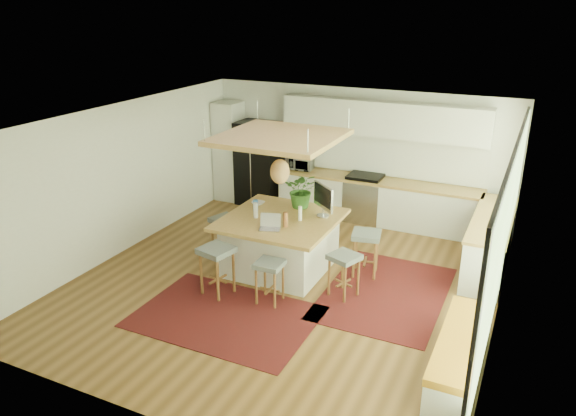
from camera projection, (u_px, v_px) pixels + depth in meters
The scene contains 35 objects.
floor at pixel (286, 282), 9.07m from camera, with size 7.00×7.00×0.00m, color #563818.
ceiling at pixel (286, 120), 8.12m from camera, with size 7.00×7.00×0.00m, color white.
wall_back at pixel (357, 153), 11.56m from camera, with size 6.50×6.50×0.00m, color silver.
wall_front at pixel (140, 313), 5.63m from camera, with size 6.50×6.50×0.00m, color silver.
wall_left at pixel (123, 178), 9.89m from camera, with size 7.00×7.00×0.00m, color silver.
wall_right at pixel (506, 241), 7.30m from camera, with size 7.00×7.00×0.00m, color silver.
window_wall at pixel (504, 238), 7.29m from camera, with size 0.10×6.20×2.60m, color black, non-canonical shape.
pantry at pixel (229, 151), 12.54m from camera, with size 0.55×0.60×2.25m, color silver.
back_counter_base at pixel (376, 202), 11.39m from camera, with size 4.20×0.60×0.88m, color silver.
back_counter_top at pixel (377, 181), 11.22m from camera, with size 4.24×0.64×0.05m, color olive.
backsplash at pixel (382, 156), 11.32m from camera, with size 4.20×0.02×0.80m, color white.
upper_cabinets at pixel (383, 119), 10.90m from camera, with size 4.20×0.34×0.70m, color silver.
range at pixel (364, 197), 11.47m from camera, with size 0.76×0.62×1.00m, color #A5A5AA, non-canonical shape.
right_counter_base at pixel (489, 243), 9.44m from camera, with size 0.60×2.50×0.88m, color silver.
right_counter_top at pixel (493, 219), 9.28m from camera, with size 0.64×2.54×0.05m, color olive.
window_bench at pixel (459, 354), 6.79m from camera, with size 0.52×2.00×0.50m, color silver, non-canonical shape.
ceiling_panel at pixel (280, 154), 8.80m from camera, with size 1.86×1.86×0.80m, color olive, non-canonical shape.
rug_near at pixel (225, 316), 8.06m from camera, with size 2.60×1.80×0.01m, color black.
rug_right at pixel (386, 293), 8.72m from camera, with size 1.80×2.60×0.01m, color black.
fridge at pixel (259, 164), 12.29m from camera, with size 0.93×0.73×1.87m, color black, non-canonical shape.
island at pixel (281, 243), 9.38m from camera, with size 1.85×1.85×0.93m, color olive, non-canonical shape.
stool_near_left at pixel (218, 273), 8.59m from camera, with size 0.47×0.47×0.79m, color #505758, non-canonical shape.
stool_near_right at pixel (270, 281), 8.34m from camera, with size 0.40×0.40×0.68m, color #505758, non-canonical shape.
stool_right_front at pixel (344, 275), 8.53m from camera, with size 0.42×0.42×0.71m, color #505758, non-canonical shape.
stool_right_back at pixel (365, 255), 9.19m from camera, with size 0.46×0.46×0.77m, color #505758, non-canonical shape.
stool_left_side at pixel (226, 237), 9.89m from camera, with size 0.44×0.44×0.74m, color #505758, non-canonical shape.
laptop at pixel (270, 222), 8.72m from camera, with size 0.33×0.35×0.25m, color #A5A5AA, non-canonical shape.
monitor at pixel (323, 202), 9.21m from camera, with size 0.61×0.22×0.57m, color #A5A5AA, non-canonical shape.
microwave at pixel (302, 162), 11.84m from camera, with size 0.48×0.27×0.33m, color #A5A5AA.
island_plant at pixel (302, 194), 9.61m from camera, with size 0.59×0.65×0.51m, color #1E4C19.
island_bowl at pixel (258, 203), 9.82m from camera, with size 0.22×0.22×0.05m, color white.
island_bottle_0 at pixel (255, 206), 9.49m from camera, with size 0.07×0.07×0.19m, color #3575D7.
island_bottle_1 at pixel (255, 212), 9.22m from camera, with size 0.07×0.07×0.19m, color silver.
island_bottle_2 at pixel (286, 221), 8.83m from camera, with size 0.07×0.07×0.19m, color brown.
island_bottle_3 at pixel (301, 215), 9.09m from camera, with size 0.07×0.07×0.19m, color white.
Camera 1 is at (3.46, -7.27, 4.35)m, focal length 34.25 mm.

